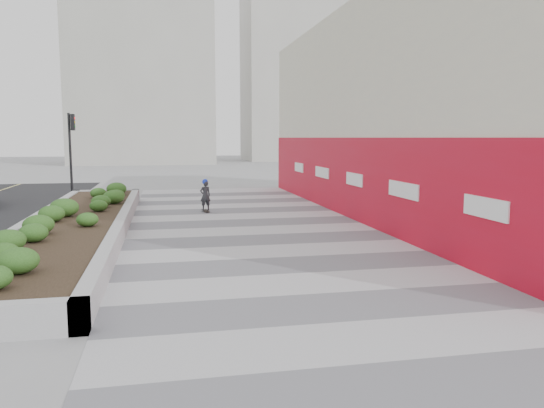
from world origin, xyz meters
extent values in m
plane|color=gray|center=(0.00, 0.00, 0.00)|extent=(160.00, 160.00, 0.00)
cube|color=#A8A8AD|center=(0.00, 3.00, 0.01)|extent=(8.00, 36.00, 0.01)
cube|color=beige|center=(7.00, 9.00, 4.00)|extent=(6.00, 24.00, 8.00)
cube|color=red|center=(4.02, 9.00, 1.50)|extent=(0.12, 24.00, 3.00)
cube|color=#9E9EA0|center=(-5.50, 15.85, 0.28)|extent=(3.00, 0.30, 0.55)
cube|color=#9E9EA0|center=(-6.85, 7.00, 0.28)|extent=(0.30, 18.00, 0.55)
cube|color=#9E9EA0|center=(-4.15, 7.00, 0.28)|extent=(0.30, 18.00, 0.55)
cube|color=#2D2116|center=(-5.50, 7.00, 0.25)|extent=(2.40, 17.40, 0.50)
cylinder|color=black|center=(-7.30, 17.50, 2.10)|extent=(0.12, 0.12, 4.20)
cube|color=black|center=(-7.12, 17.50, 3.75)|extent=(0.18, 0.28, 0.80)
cube|color=#ADAAA3|center=(-5.00, 55.00, 10.00)|extent=(16.00, 12.00, 20.00)
cube|color=#ADAAA3|center=(15.00, 60.00, 12.00)|extent=(14.00, 10.00, 24.00)
cylinder|color=#595654|center=(0.50, 3.00, 0.00)|extent=(0.44, 0.44, 0.01)
cube|color=black|center=(-1.20, 11.22, 0.07)|extent=(0.29, 0.74, 0.02)
imported|color=#292A2E|center=(-1.20, 11.22, 0.68)|extent=(0.50, 0.39, 1.20)
sphere|color=#1931D4|center=(-1.20, 11.22, 1.24)|extent=(0.23, 0.23, 0.23)
camera|label=1|loc=(-2.83, -10.14, 3.00)|focal=35.00mm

